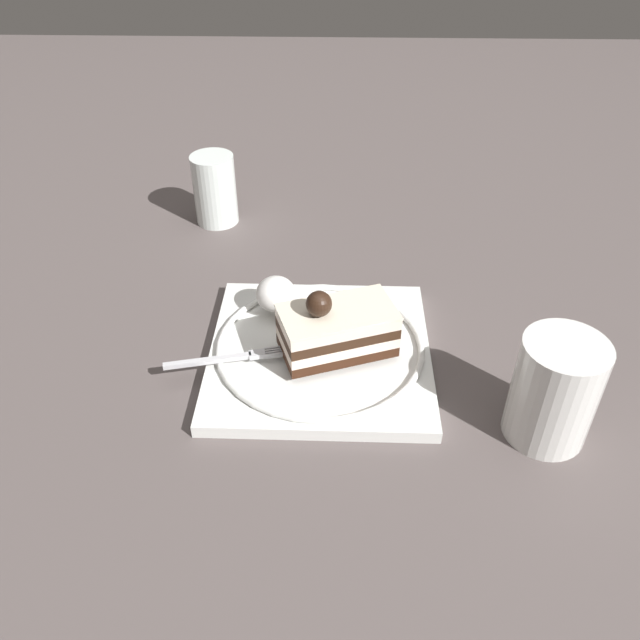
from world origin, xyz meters
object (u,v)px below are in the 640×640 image
(whipped_cream_dollop, at_px, (276,294))
(fork, at_px, (234,357))
(dessert_plate, at_px, (320,351))
(cake_slice, at_px, (336,329))
(drink_glass_near, at_px, (215,193))
(drink_glass_far, at_px, (553,396))

(whipped_cream_dollop, xyz_separation_m, fork, (0.04, 0.08, -0.02))
(dessert_plate, relative_size, whipped_cream_dollop, 5.28)
(cake_slice, distance_m, fork, 0.11)
(cake_slice, xyz_separation_m, drink_glass_near, (0.17, -0.29, -0.00))
(drink_glass_near, distance_m, drink_glass_far, 0.52)
(cake_slice, xyz_separation_m, fork, (0.10, 0.02, -0.02))
(cake_slice, height_order, whipped_cream_dollop, cake_slice)
(cake_slice, bearing_deg, drink_glass_near, -60.36)
(fork, xyz_separation_m, drink_glass_far, (-0.29, 0.07, 0.02))
(dessert_plate, distance_m, fork, 0.09)
(fork, height_order, drink_glass_near, drink_glass_near)
(whipped_cream_dollop, height_order, fork, whipped_cream_dollop)
(whipped_cream_dollop, bearing_deg, drink_glass_far, 149.19)
(whipped_cream_dollop, bearing_deg, fork, 67.25)
(dessert_plate, bearing_deg, cake_slice, 152.48)
(dessert_plate, height_order, cake_slice, cake_slice)
(dessert_plate, xyz_separation_m, drink_glass_far, (-0.21, 0.09, 0.03))
(cake_slice, relative_size, whipped_cream_dollop, 2.92)
(dessert_plate, bearing_deg, fork, 17.79)
(dessert_plate, xyz_separation_m, drink_glass_near, (0.15, -0.28, 0.03))
(fork, bearing_deg, dessert_plate, -162.21)
(fork, distance_m, drink_glass_far, 0.30)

